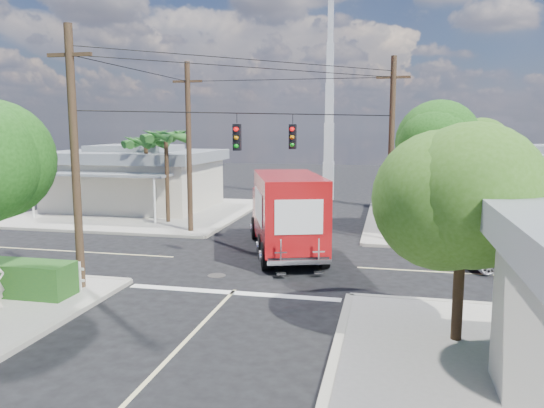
% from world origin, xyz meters
% --- Properties ---
extents(ground, '(120.00, 120.00, 0.00)m').
position_xyz_m(ground, '(0.00, 0.00, 0.00)').
color(ground, black).
rests_on(ground, ground).
extents(sidewalk_ne, '(14.12, 14.12, 0.14)m').
position_xyz_m(sidewalk_ne, '(10.88, 10.88, 0.07)').
color(sidewalk_ne, '#9B968C').
rests_on(sidewalk_ne, ground).
extents(sidewalk_nw, '(14.12, 14.12, 0.14)m').
position_xyz_m(sidewalk_nw, '(-10.88, 10.88, 0.07)').
color(sidewalk_nw, '#9B968C').
rests_on(sidewalk_nw, ground).
extents(road_markings, '(32.00, 32.00, 0.01)m').
position_xyz_m(road_markings, '(0.00, -1.47, 0.01)').
color(road_markings, beige).
rests_on(road_markings, ground).
extents(building_ne, '(11.80, 10.20, 4.50)m').
position_xyz_m(building_ne, '(12.50, 11.97, 2.32)').
color(building_ne, silver).
rests_on(building_ne, sidewalk_ne).
extents(building_nw, '(10.80, 10.20, 4.30)m').
position_xyz_m(building_nw, '(-12.00, 12.46, 2.22)').
color(building_nw, beige).
rests_on(building_nw, sidewalk_nw).
extents(radio_tower, '(0.80, 0.80, 17.00)m').
position_xyz_m(radio_tower, '(0.50, 20.00, 5.64)').
color(radio_tower, silver).
rests_on(radio_tower, ground).
extents(tree_ne_front, '(4.21, 4.14, 6.66)m').
position_xyz_m(tree_ne_front, '(7.21, 6.76, 4.77)').
color(tree_ne_front, '#422D1C').
rests_on(tree_ne_front, sidewalk_ne).
extents(tree_ne_back, '(3.77, 3.66, 5.82)m').
position_xyz_m(tree_ne_back, '(9.81, 8.96, 4.19)').
color(tree_ne_back, '#422D1C').
rests_on(tree_ne_back, sidewalk_ne).
extents(tree_se, '(3.67, 3.54, 5.62)m').
position_xyz_m(tree_se, '(7.01, -7.24, 4.04)').
color(tree_se, '#422D1C').
rests_on(tree_se, sidewalk_se).
extents(palm_nw_front, '(3.01, 3.08, 5.59)m').
position_xyz_m(palm_nw_front, '(-7.50, 7.50, 5.04)').
color(palm_nw_front, '#422D1C').
rests_on(palm_nw_front, sidewalk_nw).
extents(palm_nw_back, '(3.01, 3.08, 5.19)m').
position_xyz_m(palm_nw_back, '(-9.50, 9.00, 4.67)').
color(palm_nw_back, '#422D1C').
rests_on(palm_nw_back, sidewalk_nw).
extents(utility_poles, '(12.00, 10.68, 9.00)m').
position_xyz_m(utility_poles, '(-1.58, 1.60, 4.67)').
color(utility_poles, '#473321').
rests_on(utility_poles, ground).
extents(picket_fence, '(5.94, 0.06, 1.00)m').
position_xyz_m(picket_fence, '(-7.80, -5.60, 0.68)').
color(picket_fence, silver).
rests_on(picket_fence, sidewalk_sw).
extents(vending_boxes, '(1.90, 0.50, 1.10)m').
position_xyz_m(vending_boxes, '(6.50, 6.20, 0.69)').
color(vending_boxes, maroon).
rests_on(vending_boxes, sidewalk_ne).
extents(delivery_truck, '(4.95, 8.69, 3.62)m').
position_xyz_m(delivery_truck, '(0.67, 1.92, 1.84)').
color(delivery_truck, black).
rests_on(delivery_truck, ground).
extents(parked_car, '(5.50, 3.22, 1.44)m').
position_xyz_m(parked_car, '(10.58, 1.25, 0.72)').
color(parked_car, silver).
rests_on(parked_car, ground).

